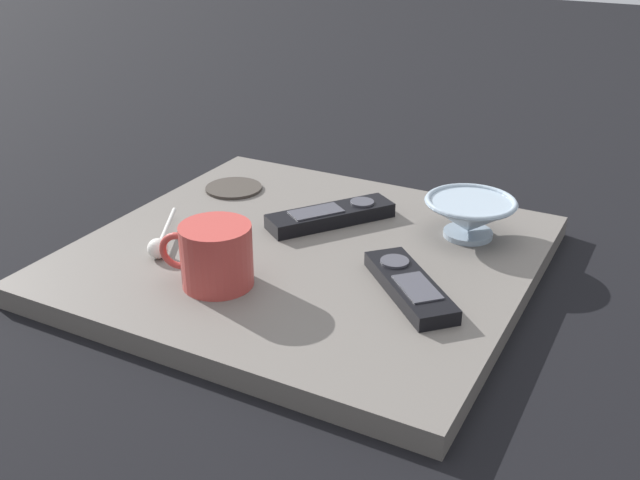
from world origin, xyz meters
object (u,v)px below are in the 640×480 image
(cereal_bowl, at_px, (470,215))
(coffee_mug, at_px, (215,255))
(tv_remote_far, at_px, (331,215))
(drink_coaster, at_px, (234,188))
(teaspoon, at_px, (159,245))
(tv_remote_near, at_px, (409,286))

(cereal_bowl, distance_m, coffee_mug, 0.38)
(tv_remote_far, bearing_deg, coffee_mug, 170.25)
(drink_coaster, bearing_deg, coffee_mug, -149.71)
(cereal_bowl, relative_size, tv_remote_far, 0.70)
(teaspoon, distance_m, drink_coaster, 0.25)
(cereal_bowl, relative_size, drink_coaster, 1.40)
(drink_coaster, bearing_deg, tv_remote_near, -115.69)
(teaspoon, bearing_deg, tv_remote_far, -37.86)
(teaspoon, distance_m, tv_remote_far, 0.26)
(cereal_bowl, height_order, drink_coaster, cereal_bowl)
(cereal_bowl, height_order, tv_remote_near, cereal_bowl)
(tv_remote_near, distance_m, drink_coaster, 0.43)
(cereal_bowl, bearing_deg, tv_remote_near, 175.97)
(cereal_bowl, distance_m, teaspoon, 0.44)
(tv_remote_near, bearing_deg, cereal_bowl, -4.03)
(coffee_mug, bearing_deg, tv_remote_far, -9.75)
(cereal_bowl, distance_m, tv_remote_far, 0.21)
(teaspoon, bearing_deg, coffee_mug, -105.43)
(coffee_mug, relative_size, tv_remote_near, 0.73)
(teaspoon, xyz_separation_m, tv_remote_far, (0.21, -0.16, -0.00))
(coffee_mug, distance_m, teaspoon, 0.13)
(tv_remote_near, bearing_deg, coffee_mug, 112.58)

